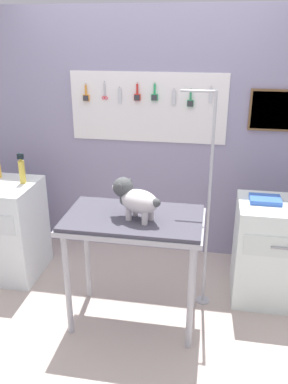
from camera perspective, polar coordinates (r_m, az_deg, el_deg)
The scene contains 8 objects.
ground at distance 3.21m, azimuth -3.03°, elevation -19.12°, with size 4.40×4.00×0.04m, color #C2B1A5.
rear_wall_panel at distance 3.79m, azimuth 1.05°, elevation 7.80°, with size 4.00×0.11×2.30m.
grooming_table at distance 2.85m, azimuth -1.50°, elevation -5.23°, with size 0.99×0.58×0.88m.
grooming_arm at distance 3.08m, azimuth 8.94°, elevation -2.98°, with size 0.30×0.11×1.72m.
dog at distance 2.72m, azimuth -1.35°, elevation -0.90°, with size 0.38×0.27×0.28m.
cabinet_right at distance 3.46m, azimuth 18.40°, elevation -8.06°, with size 0.68×0.54×0.84m.
conditioner_bottle at distance 3.57m, azimuth -16.96°, elevation 2.96°, with size 0.05×0.05×0.26m.
supply_tray at distance 3.27m, azimuth 16.83°, elevation -1.03°, with size 0.24×0.18×0.04m.
Camera 1 is at (0.58, -2.35, 2.09)m, focal length 37.53 mm.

